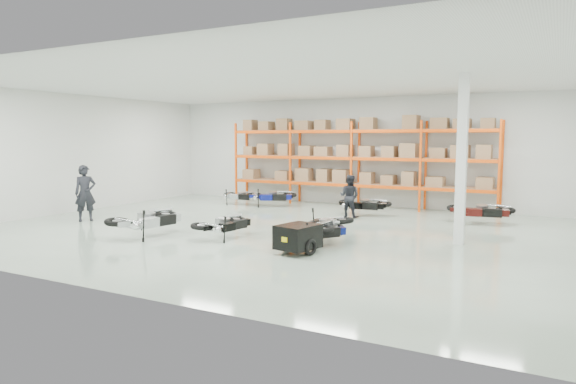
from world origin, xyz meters
The scene contains 14 objects.
room centered at (0.00, 0.00, 2.25)m, with size 18.00×18.00×18.00m.
pallet_rack centered at (0.00, 6.45, 2.26)m, with size 11.28×0.98×3.62m.
structural_column centered at (5.20, 0.50, 2.25)m, with size 0.25×0.25×4.50m, color white.
moto_blue_centre centered at (1.92, -1.64, 0.52)m, with size 0.76×1.71×1.05m, color #070F4E, non-canonical shape.
moto_silver_left centered at (-2.89, -2.62, 0.62)m, with size 0.90×2.03×1.24m, color #B3B7BB, non-canonical shape.
moto_black_far_left centered at (-0.78, -1.82, 0.52)m, with size 0.75×1.70×1.04m, color black, non-canonical shape.
moto_touring_right centered at (1.91, -0.94, 0.59)m, with size 0.86×1.93×1.18m, color black, non-canonical shape.
trailer centered at (1.91, -2.54, 0.41)m, with size 0.99×1.74×0.71m.
moto_back_a centered at (-3.05, 4.80, 0.54)m, with size 0.79×1.77×1.08m, color navy, non-canonical shape.
moto_back_b centered at (-4.50, 4.68, 0.48)m, with size 0.69×1.56×0.95m, color #A1A6AA, non-canonical shape.
moto_back_c centered at (1.19, 4.15, 0.53)m, with size 0.76×1.72×1.05m, color black, non-canonical shape.
moto_back_d centered at (5.25, 4.19, 0.57)m, with size 0.82×1.85×1.13m, color #3E0E0C, non-canonical shape.
person_left centered at (-6.75, -1.50, 0.96)m, with size 0.70×0.46×1.92m, color black.
person_back centered at (0.92, 3.47, 0.76)m, with size 0.74×0.58×1.53m, color black.
Camera 1 is at (7.49, -13.59, 2.82)m, focal length 32.00 mm.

